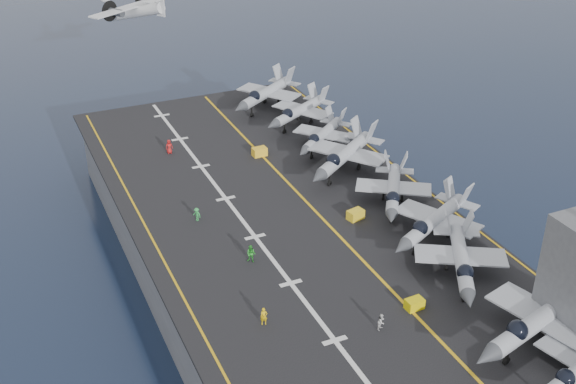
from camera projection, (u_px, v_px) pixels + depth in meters
name	position (u px, v px, depth m)	size (l,w,h in m)	color
ground	(301.00, 296.00, 90.75)	(500.00, 500.00, 0.00)	#142135
hull	(301.00, 263.00, 88.35)	(36.00, 90.00, 10.00)	#56595E
flight_deck	(302.00, 227.00, 85.86)	(38.00, 92.00, 0.40)	black
foul_line	(324.00, 220.00, 86.83)	(0.35, 90.00, 0.02)	gold
landing_centerline	(255.00, 237.00, 83.59)	(0.50, 90.00, 0.02)	silver
deck_edge_port	(163.00, 259.00, 79.62)	(0.25, 90.00, 0.02)	gold
deck_edge_stbd	(432.00, 195.00, 92.42)	(0.25, 90.00, 0.02)	gold
fighter_jet_1	(540.00, 318.00, 66.04)	(18.66, 14.83, 5.68)	#959DA3
fighter_jet_2	(462.00, 258.00, 75.27)	(15.71, 17.44, 5.05)	gray
fighter_jet_3	(434.00, 219.00, 82.01)	(17.85, 15.67, 5.19)	#9DA6AD
fighter_jet_4	(393.00, 189.00, 88.82)	(15.57, 16.90, 4.88)	#90979E
fighter_jet_5	(345.00, 153.00, 96.83)	(19.28, 18.02, 5.57)	gray
fighter_jet_6	(322.00, 134.00, 103.63)	(15.89, 15.26, 4.61)	#989FAA
fighter_jet_7	(300.00, 110.00, 111.20)	(17.14, 15.40, 4.96)	#9197A1
fighter_jet_8	(266.00, 92.00, 117.27)	(18.84, 17.56, 5.44)	gray
tow_cart_a	(414.00, 304.00, 71.62)	(1.87, 1.27, 1.09)	#DAC507
tow_cart_b	(355.00, 215.00, 86.91)	(2.19, 1.68, 1.17)	yellow
tow_cart_c	(259.00, 152.00, 102.36)	(2.07, 1.40, 1.20)	yellow
crew_1	(264.00, 316.00, 69.29)	(1.29, 1.05, 1.87)	#DFB10B
crew_2	(251.00, 254.00, 78.63)	(1.48, 1.44, 2.07)	green
crew_3	(197.00, 214.00, 86.46)	(1.12, 1.23, 1.70)	green
crew_5	(169.00, 147.00, 102.87)	(1.30, 0.93, 2.07)	#B21919
crew_7	(381.00, 322.00, 68.68)	(1.26, 1.14, 1.75)	silver
transport_plane	(136.00, 12.00, 124.40)	(23.57, 21.69, 4.60)	silver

